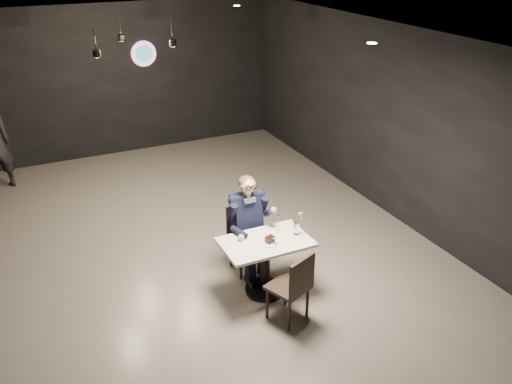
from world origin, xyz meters
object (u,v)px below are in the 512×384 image
chair_near (288,285)px  seated_man (247,223)px  sundae_glass (296,228)px  chair_far (247,240)px  main_table (265,266)px

chair_near → seated_man: size_ratio=0.64×
seated_man → chair_near: bearing=-90.0°
chair_near → sundae_glass: size_ratio=5.60×
chair_far → chair_near: 1.14m
chair_far → seated_man: size_ratio=0.64×
main_table → sundae_glass: 0.62m
chair_far → seated_man: (0.00, 0.00, 0.26)m
seated_man → sundae_glass: (0.42, -0.57, 0.11)m
seated_man → sundae_glass: 0.72m
chair_far → seated_man: 0.26m
chair_far → chair_near: bearing=-90.0°
sundae_glass → main_table: bearing=177.1°
chair_far → sundae_glass: bearing=-53.5°
chair_near → chair_far: bearing=68.1°
main_table → sundae_glass: size_ratio=6.69×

